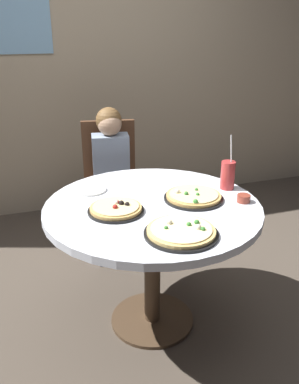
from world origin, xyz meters
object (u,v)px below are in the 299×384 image
pizza_pepperoni (193,197)px  chair_wooden (110,177)px  diner_child (113,192)px  sauce_bowl (244,198)px  pizza_veggie (181,231)px  pizza_cheese (116,209)px  soda_cup (228,175)px  plate_small (90,190)px  dining_table (152,223)px

pizza_pepperoni → chair_wooden: bearing=101.5°
diner_child → sauce_bowl: diner_child is taller
pizza_veggie → pizza_cheese: 0.39m
pizza_cheese → soda_cup: (0.68, 0.10, 0.06)m
pizza_veggie → pizza_cheese: (-0.22, 0.32, 0.00)m
soda_cup → pizza_pepperoni: bearing=-161.3°
chair_wooden → pizza_veggie: bearing=-90.0°
diner_child → plate_small: diner_child is taller
dining_table → chair_wooden: 1.04m
diner_child → plate_small: bearing=-114.5°
chair_wooden → dining_table: bearing=-90.8°
soda_cup → plate_small: soda_cup is taller
pizza_veggie → dining_table: bearing=92.3°
dining_table → sauce_bowl: size_ratio=16.12×
dining_table → pizza_cheese: 0.24m
dining_table → soda_cup: bearing=9.1°
dining_table → diner_child: bearing=90.8°
pizza_pepperoni → plate_small: size_ratio=1.76×
diner_child → pizza_cheese: bearing=-102.1°
dining_table → diner_child: 0.87m
sauce_bowl → pizza_pepperoni: bearing=154.0°
pizza_pepperoni → soda_cup: bearing=18.7°
pizza_veggie → soda_cup: bearing=42.9°
chair_wooden → sauce_bowl: size_ratio=13.57×
plate_small → soda_cup: bearing=-16.0°
pizza_cheese → plate_small: (-0.07, 0.32, -0.01)m
dining_table → pizza_pepperoni: size_ratio=3.55×
pizza_cheese → pizza_pepperoni: size_ratio=0.89×
pizza_cheese → sauce_bowl: (0.67, -0.10, 0.00)m
dining_table → diner_child: size_ratio=1.04×
dining_table → chair_wooden: bearing=89.2°
pizza_veggie → plate_small: bearing=114.0°
chair_wooden → pizza_veggie: size_ratio=2.84×
dining_table → pizza_pepperoni: bearing=-1.8°
soda_cup → sauce_bowl: soda_cup is taller
diner_child → plate_small: 0.68m
sauce_bowl → soda_cup: bearing=87.3°
chair_wooden → plate_small: bearing=-111.0°
diner_child → soda_cup: diner_child is taller
chair_wooden → pizza_pepperoni: chair_wooden is taller
pizza_pepperoni → pizza_veggie: bearing=-121.9°
chair_wooden → diner_child: (-0.03, -0.18, -0.05)m
chair_wooden → pizza_pepperoni: size_ratio=2.99×
pizza_veggie → diner_child: bearing=91.3°
soda_cup → plate_small: 0.78m
chair_wooden → pizza_veggie: 1.41m
diner_child → pizza_cheese: diner_child is taller
chair_wooden → diner_child: size_ratio=0.88×
diner_child → plate_small: size_ratio=6.01×
diner_child → sauce_bowl: size_ratio=15.46×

